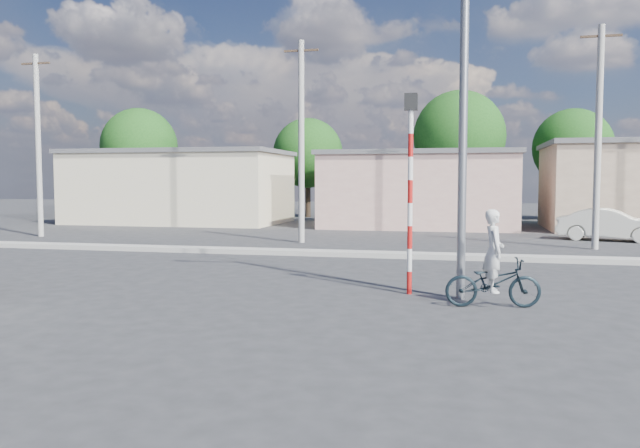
% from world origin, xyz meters
% --- Properties ---
extents(ground_plane, '(120.00, 120.00, 0.00)m').
position_xyz_m(ground_plane, '(0.00, 0.00, 0.00)').
color(ground_plane, '#2A2A2D').
rests_on(ground_plane, ground).
extents(median, '(40.00, 0.80, 0.16)m').
position_xyz_m(median, '(0.00, 8.00, 0.08)').
color(median, '#99968E').
rests_on(median, ground).
extents(bicycle, '(1.94, 0.93, 0.98)m').
position_xyz_m(bicycle, '(4.92, 0.45, 0.49)').
color(bicycle, black).
rests_on(bicycle, ground).
extents(cyclist, '(0.48, 0.65, 1.63)m').
position_xyz_m(cyclist, '(4.92, 0.45, 0.81)').
color(cyclist, silver).
rests_on(cyclist, ground).
extents(car_cream, '(4.28, 2.47, 1.34)m').
position_xyz_m(car_cream, '(10.24, 15.58, 0.67)').
color(car_cream, white).
rests_on(car_cream, ground).
extents(traffic_pole, '(0.28, 0.18, 4.36)m').
position_xyz_m(traffic_pole, '(3.20, 1.50, 2.59)').
color(traffic_pole, red).
rests_on(traffic_pole, ground).
extents(streetlight, '(2.34, 0.22, 9.00)m').
position_xyz_m(streetlight, '(4.14, 1.20, 4.96)').
color(streetlight, slate).
rests_on(streetlight, ground).
extents(building_row, '(37.80, 7.30, 4.44)m').
position_xyz_m(building_row, '(1.10, 22.00, 2.13)').
color(building_row, beige).
rests_on(building_row, ground).
extents(tree_row, '(34.13, 7.32, 8.10)m').
position_xyz_m(tree_row, '(-2.27, 28.62, 4.83)').
color(tree_row, '#38281E').
rests_on(tree_row, ground).
extents(utility_poles, '(35.40, 0.24, 8.00)m').
position_xyz_m(utility_poles, '(3.25, 12.00, 4.07)').
color(utility_poles, '#99968E').
rests_on(utility_poles, ground).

